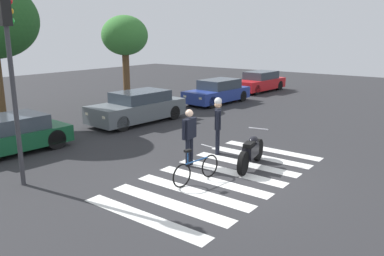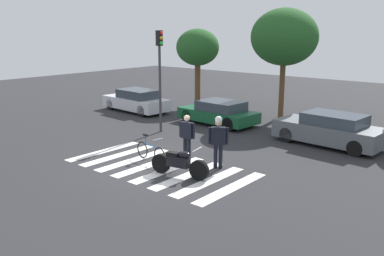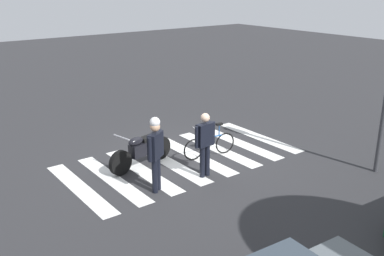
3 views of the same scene
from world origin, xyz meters
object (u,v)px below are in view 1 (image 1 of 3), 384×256
Objects in this scene: police_motorcycle at (251,152)px; officer_on_foot at (218,121)px; traffic_light_pole at (11,64)px; car_green_compact at (5,135)px; car_grey_coupe at (138,107)px; leaning_bicycle at (196,169)px; car_red_convertible at (260,82)px; officer_by_motorcycle at (189,134)px; car_blue_hatchback at (218,92)px.

police_motorcycle is 1.73m from officer_on_foot.
traffic_light_pole is (-4.88, 4.14, 2.70)m from police_motorcycle.
police_motorcycle is 0.45× the size of traffic_light_pole.
officer_on_foot reaches higher than car_green_compact.
car_grey_coupe is (2.30, 7.02, 0.20)m from police_motorcycle.
leaning_bicycle is 2.74m from officer_on_foot.
car_red_convertible is (18.00, -0.08, 0.05)m from car_green_compact.
leaning_bicycle is 0.98× the size of officer_by_motorcycle.
officer_by_motorcycle is at bearing 178.57° from officer_on_foot.
car_blue_hatchback is at bearing 29.06° from officer_by_motorcycle.
police_motorcycle is 1.24× the size of officer_by_motorcycle.
officer_on_foot is 0.42× the size of car_red_convertible.
car_blue_hatchback is at bearing 33.48° from officer_on_foot.
officer_on_foot is 7.12m from car_green_compact.
car_green_compact is at bearing 179.76° from car_red_convertible.
leaning_bicycle is 0.38× the size of car_red_convertible.
police_motorcycle is 1.26× the size of leaning_bicycle.
car_blue_hatchback is (6.35, -0.10, -0.03)m from car_grey_coupe.
car_blue_hatchback is (8.65, 6.93, 0.17)m from police_motorcycle.
car_green_compact is 0.97× the size of car_blue_hatchback.
car_red_convertible is at bearing 22.28° from officer_on_foot.
car_green_compact reaches higher than leaning_bicycle.
police_motorcycle is 11.08m from car_blue_hatchback.
car_blue_hatchback is (8.17, 5.40, -0.48)m from officer_on_foot.
car_blue_hatchback is at bearing -177.49° from car_red_convertible.
officer_by_motorcycle is 5.14m from traffic_light_pole.
car_blue_hatchback reaches higher than leaning_bicycle.
car_green_compact is 4.20m from traffic_light_pole.
car_grey_coupe is 0.97× the size of traffic_light_pole.
car_red_convertible reaches higher than police_motorcycle.
police_motorcycle is 8.15m from car_green_compact.
car_red_convertible is at bearing 20.17° from officer_by_motorcycle.
traffic_light_pole is at bearing 146.40° from officer_by_motorcycle.
car_red_convertible is at bearing 2.51° from car_blue_hatchback.
officer_by_motorcycle reaches higher than police_motorcycle.
traffic_light_pole reaches higher than car_blue_hatchback.
car_green_compact is (-4.21, 5.73, -0.52)m from officer_on_foot.
leaning_bicycle is 1.52m from officer_by_motorcycle.
officer_on_foot is at bearing -146.52° from car_blue_hatchback.
leaning_bicycle is at bearing -157.93° from car_red_convertible.
car_green_compact is 0.89× the size of traffic_light_pole.
officer_on_foot is 0.45× the size of car_green_compact.
officer_by_motorcycle is 0.36× the size of traffic_light_pole.
car_green_compact is (-3.72, 7.25, 0.14)m from police_motorcycle.
traffic_light_pole reaches higher than officer_by_motorcycle.
traffic_light_pole reaches higher than car_green_compact.
officer_on_foot is at bearing 20.90° from leaning_bicycle.
car_blue_hatchback is 14.05m from traffic_light_pole.
car_grey_coupe is at bearing -2.15° from car_green_compact.
police_motorcycle is 0.47× the size of car_red_convertible.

